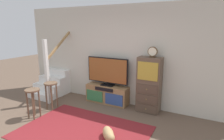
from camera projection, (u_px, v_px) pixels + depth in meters
back_wall at (121, 56)px, 5.18m from camera, size 6.40×0.12×2.70m
area_rug at (83, 132)px, 3.87m from camera, size 2.60×1.80×0.01m
media_console at (107, 94)px, 5.33m from camera, size 1.23×0.38×0.51m
television at (107, 71)px, 5.20m from camera, size 1.22×0.22×0.79m
side_cabinet at (149, 85)px, 4.70m from camera, size 0.58×0.38×1.41m
desk_clock at (153, 52)px, 4.47m from camera, size 0.23×0.08×0.26m
staircase at (56, 81)px, 6.19m from camera, size 1.00×1.36×2.20m
bar_stool_near at (33, 97)px, 4.39m from camera, size 0.34×0.34×0.71m
bar_stool_far at (51, 90)px, 4.87m from camera, size 0.34×0.34×0.72m
dog at (109, 134)px, 3.59m from camera, size 0.44×0.46×0.23m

